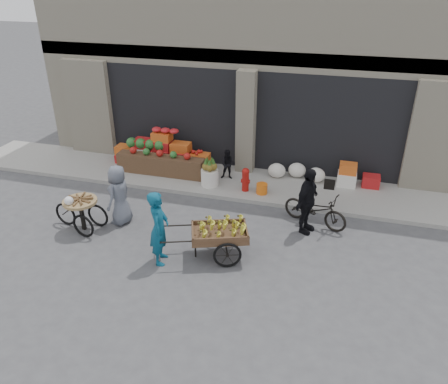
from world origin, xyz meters
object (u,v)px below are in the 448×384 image
(cyclist, at_px, (307,201))
(vendor_grey, at_px, (119,195))
(seated_person, at_px, (228,165))
(vendor_woman, at_px, (159,228))
(fire_hydrant, at_px, (246,179))
(banana_cart, at_px, (217,232))
(bicycle, at_px, (315,209))
(tricycle_cart, at_px, (81,210))
(pineapple_bin, at_px, (210,178))
(orange_bucket, at_px, (262,189))

(cyclist, bearing_deg, vendor_grey, 121.09)
(seated_person, relative_size, vendor_woman, 0.53)
(fire_hydrant, bearing_deg, vendor_grey, -138.65)
(banana_cart, height_order, cyclist, cyclist)
(vendor_grey, xyz_separation_m, bicycle, (4.84, 1.25, -0.35))
(fire_hydrant, height_order, cyclist, cyclist)
(vendor_woman, bearing_deg, vendor_grey, 39.32)
(fire_hydrant, relative_size, tricycle_cart, 0.49)
(banana_cart, bearing_deg, fire_hydrant, 71.52)
(vendor_grey, bearing_deg, pineapple_bin, 154.31)
(pineapple_bin, distance_m, orange_bucket, 1.61)
(vendor_woman, height_order, vendor_grey, vendor_woman)
(orange_bucket, distance_m, seated_person, 1.42)
(bicycle, distance_m, cyclist, 0.60)
(tricycle_cart, xyz_separation_m, cyclist, (5.41, 1.43, 0.29))
(vendor_woman, relative_size, tricycle_cart, 1.20)
(seated_person, bearing_deg, pineapple_bin, -133.69)
(fire_hydrant, bearing_deg, banana_cart, -88.27)
(banana_cart, relative_size, vendor_woman, 1.31)
(banana_cart, distance_m, cyclist, 2.43)
(fire_hydrant, relative_size, vendor_grey, 0.45)
(fire_hydrant, distance_m, vendor_grey, 3.66)
(orange_bucket, height_order, cyclist, cyclist)
(vendor_grey, bearing_deg, seated_person, 154.31)
(banana_cart, bearing_deg, cyclist, 21.50)
(orange_bucket, bearing_deg, vendor_woman, -113.35)
(orange_bucket, bearing_deg, fire_hydrant, 174.29)
(vendor_woman, xyz_separation_m, tricycle_cart, (-2.43, 0.72, -0.31))
(seated_person, height_order, tricycle_cart, seated_person)
(pineapple_bin, xyz_separation_m, cyclist, (3.00, -1.61, 0.49))
(banana_cart, height_order, vendor_woman, vendor_woman)
(pineapple_bin, height_order, fire_hydrant, fire_hydrant)
(fire_hydrant, bearing_deg, pineapple_bin, 177.40)
(pineapple_bin, height_order, vendor_grey, vendor_grey)
(pineapple_bin, distance_m, seated_person, 0.75)
(orange_bucket, relative_size, vendor_woman, 0.18)
(pineapple_bin, distance_m, vendor_grey, 2.98)
(seated_person, height_order, banana_cart, seated_person)
(seated_person, distance_m, cyclist, 3.43)
(vendor_woman, bearing_deg, bicycle, -64.08)
(pineapple_bin, relative_size, cyclist, 0.30)
(pineapple_bin, height_order, seated_person, seated_person)
(seated_person, bearing_deg, vendor_grey, -133.66)
(vendor_woman, distance_m, bicycle, 4.10)
(banana_cart, xyz_separation_m, cyclist, (1.81, 1.61, 0.20))
(orange_bucket, bearing_deg, pineapple_bin, 176.42)
(cyclist, bearing_deg, orange_bucket, 63.65)
(fire_hydrant, bearing_deg, bicycle, -28.88)
(banana_cart, bearing_deg, tricycle_cart, 156.85)
(fire_hydrant, xyz_separation_m, bicycle, (2.10, -1.16, -0.05))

